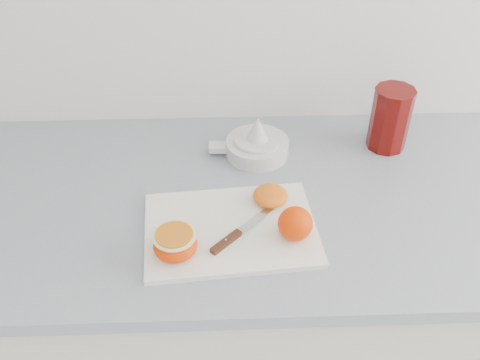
# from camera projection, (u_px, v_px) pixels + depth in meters

# --- Properties ---
(counter) EXTENTS (2.62, 0.64, 0.89)m
(counter) POSITION_uv_depth(u_px,v_px,m) (284.00, 320.00, 1.41)
(counter) COLOR beige
(counter) RESTS_ON ground
(cutting_board) EXTENTS (0.35, 0.26, 0.01)m
(cutting_board) POSITION_uv_depth(u_px,v_px,m) (231.00, 229.00, 1.04)
(cutting_board) COLOR white
(cutting_board) RESTS_ON counter
(whole_orange) EXTENTS (0.07, 0.07, 0.07)m
(whole_orange) POSITION_uv_depth(u_px,v_px,m) (295.00, 224.00, 0.99)
(whole_orange) COLOR #FA4600
(whole_orange) RESTS_ON cutting_board
(half_orange) EXTENTS (0.08, 0.08, 0.05)m
(half_orange) POSITION_uv_depth(u_px,v_px,m) (175.00, 244.00, 0.96)
(half_orange) COLOR #FA4600
(half_orange) RESTS_ON cutting_board
(squeezed_shell) EXTENTS (0.07, 0.07, 0.03)m
(squeezed_shell) POSITION_uv_depth(u_px,v_px,m) (271.00, 195.00, 1.08)
(squeezed_shell) COLOR orange
(squeezed_shell) RESTS_ON cutting_board
(paring_knife) EXTENTS (0.13, 0.13, 0.01)m
(paring_knife) POSITION_uv_depth(u_px,v_px,m) (232.00, 238.00, 1.00)
(paring_knife) COLOR #4A2110
(paring_knife) RESTS_ON cutting_board
(citrus_juicer) EXTENTS (0.18, 0.14, 0.10)m
(citrus_juicer) POSITION_uv_depth(u_px,v_px,m) (257.00, 144.00, 1.22)
(citrus_juicer) COLOR white
(citrus_juicer) RESTS_ON counter
(red_tumbler) EXTENTS (0.09, 0.09, 0.15)m
(red_tumbler) POSITION_uv_depth(u_px,v_px,m) (390.00, 121.00, 1.22)
(red_tumbler) COLOR #5C0806
(red_tumbler) RESTS_ON counter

